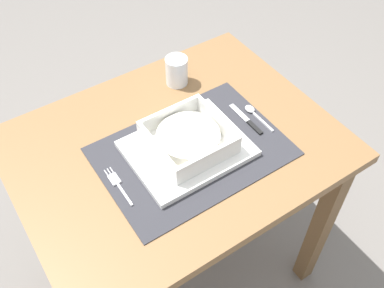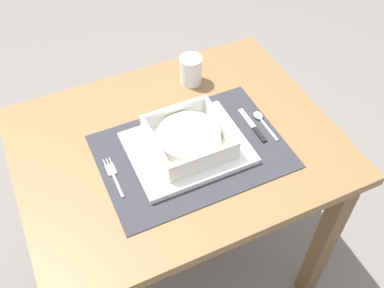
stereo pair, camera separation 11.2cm
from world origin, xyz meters
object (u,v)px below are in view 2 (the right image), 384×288
Objects in this scene: dining_table at (178,169)px; drinking_glass at (191,71)px; spoon at (260,119)px; butter_knife at (254,127)px; fork at (113,174)px; porridge_bowl at (189,138)px.

drinking_glass is at bearing 56.45° from dining_table.
spoon is 0.86× the size of butter_knife.
dining_table is 6.45× the size of fork.
fork is at bearing 179.93° from porridge_bowl.
porridge_bowl is 1.41× the size of butter_knife.
porridge_bowl is (0.02, -0.04, 0.16)m from dining_table.
butter_knife is at bearing -12.37° from dining_table.
fork reaches higher than dining_table.
drinking_glass reaches higher than fork.
spoon is (0.22, 0.01, -0.03)m from porridge_bowl.
fork is 1.12× the size of spoon.
butter_knife is (0.19, -0.01, -0.04)m from porridge_bowl.
porridge_bowl is 0.21m from fork.
butter_knife is (-0.03, -0.02, -0.00)m from spoon.
drinking_glass is at bearing 36.84° from fork.
fork is at bearing -143.29° from drinking_glass.
porridge_bowl reaches higher than dining_table.
fork is (-0.21, 0.00, -0.04)m from porridge_bowl.
fork is at bearing -168.74° from dining_table.
dining_table is at bearing 170.11° from spoon.
dining_table is 0.25m from butter_knife.
spoon is (0.24, -0.03, 0.13)m from dining_table.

